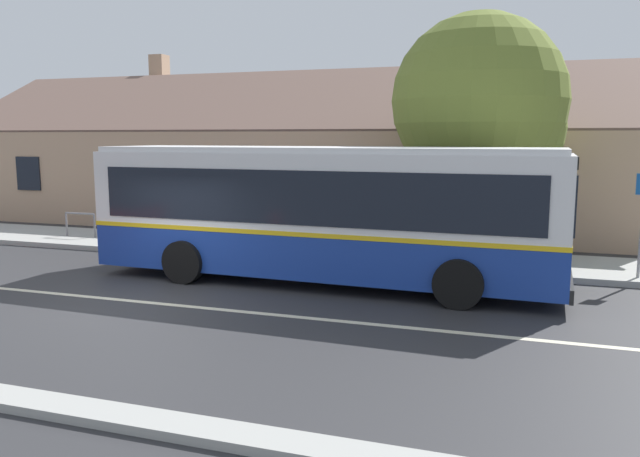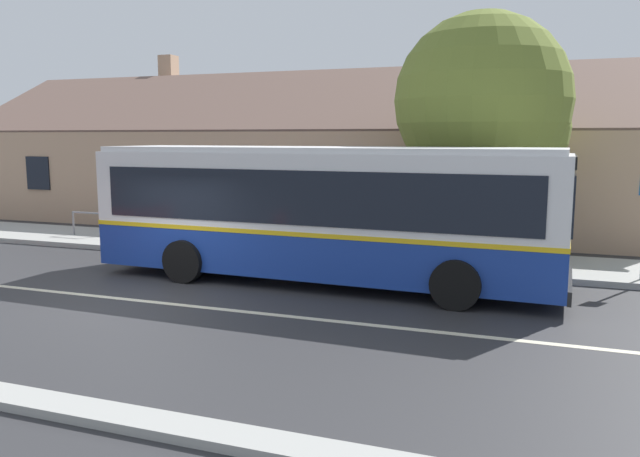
% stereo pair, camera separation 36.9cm
% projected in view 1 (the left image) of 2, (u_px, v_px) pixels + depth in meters
% --- Properties ---
extents(ground_plane, '(300.00, 300.00, 0.00)m').
position_uv_depth(ground_plane, '(139.00, 302.00, 12.79)').
color(ground_plane, '#2D2D30').
extents(sidewalk_far, '(60.00, 3.00, 0.15)m').
position_uv_depth(sidewalk_far, '(258.00, 249.00, 18.41)').
color(sidewalk_far, '#9E9E99').
rests_on(sidewalk_far, ground).
extents(lane_divider_stripe, '(60.00, 0.16, 0.01)m').
position_uv_depth(lane_divider_stripe, '(139.00, 302.00, 12.79)').
color(lane_divider_stripe, beige).
rests_on(lane_divider_stripe, ground).
extents(community_building, '(26.69, 10.72, 7.11)m').
position_uv_depth(community_building, '(296.00, 171.00, 26.40)').
color(community_building, tan).
rests_on(community_building, ground).
extents(transit_bus, '(10.86, 3.01, 3.13)m').
position_uv_depth(transit_bus, '(322.00, 210.00, 14.32)').
color(transit_bus, navy).
rests_on(transit_bus, ground).
extents(bench_by_building, '(1.65, 0.51, 0.94)m').
position_uv_depth(bench_by_building, '(176.00, 228.00, 19.23)').
color(bench_by_building, '#4C4C4C').
rests_on(bench_by_building, sidewalk_far).
extents(street_tree_primary, '(4.65, 4.65, 6.64)m').
position_uv_depth(street_tree_primary, '(485.00, 109.00, 16.78)').
color(street_tree_primary, '#4C3828').
rests_on(street_tree_primary, ground).
extents(bike_rack, '(1.16, 0.06, 0.78)m').
position_uv_depth(bike_rack, '(80.00, 220.00, 20.18)').
color(bike_rack, slate).
rests_on(bike_rack, sidewalk_far).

